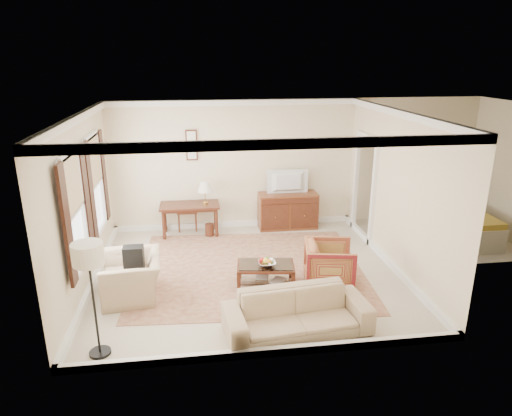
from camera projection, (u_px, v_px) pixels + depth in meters
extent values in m
cube|color=beige|center=(247.00, 273.00, 8.37)|extent=(5.50, 5.00, 0.01)
cube|color=white|center=(246.00, 113.00, 7.45)|extent=(5.50, 5.00, 0.01)
cube|color=beige|center=(234.00, 165.00, 10.26)|extent=(5.50, 0.01, 2.90)
cube|color=beige|center=(271.00, 257.00, 5.56)|extent=(5.50, 0.01, 2.90)
cube|color=beige|center=(82.00, 204.00, 7.56)|extent=(0.01, 5.00, 2.90)
cube|color=beige|center=(397.00, 191.00, 8.26)|extent=(0.01, 5.00, 2.90)
cube|color=beige|center=(433.00, 238.00, 9.99)|extent=(3.00, 2.70, 0.01)
cube|color=beige|center=(508.00, 171.00, 9.73)|extent=(0.01, 2.70, 2.90)
cube|color=brown|center=(250.00, 269.00, 8.51)|extent=(4.38, 3.83, 0.01)
cube|color=#4D2316|center=(190.00, 205.00, 9.97)|extent=(1.29, 0.65, 0.05)
cylinder|color=#4D2316|center=(164.00, 225.00, 9.78)|extent=(0.07, 0.07, 0.66)
cylinder|color=#4D2316|center=(216.00, 223.00, 9.93)|extent=(0.07, 0.07, 0.66)
cylinder|color=#4D2316|center=(165.00, 218.00, 10.24)|extent=(0.07, 0.07, 0.66)
cylinder|color=#4D2316|center=(215.00, 216.00, 10.39)|extent=(0.07, 0.07, 0.66)
cube|color=brown|center=(288.00, 211.00, 10.47)|extent=(1.33, 0.51, 0.82)
imported|color=black|center=(289.00, 175.00, 10.18)|extent=(0.89, 0.51, 0.12)
cube|color=#4D2316|center=(266.00, 266.00, 7.80)|extent=(1.04, 0.69, 0.04)
cube|color=silver|center=(266.00, 264.00, 7.79)|extent=(0.97, 0.62, 0.01)
cube|color=silver|center=(266.00, 278.00, 7.87)|extent=(0.95, 0.60, 0.02)
cube|color=#4D2316|center=(239.00, 283.00, 7.61)|extent=(0.07, 0.07, 0.37)
cube|color=#4D2316|center=(293.00, 283.00, 7.62)|extent=(0.07, 0.07, 0.37)
cube|color=#4D2316|center=(240.00, 269.00, 8.09)|extent=(0.07, 0.07, 0.37)
cube|color=#4D2316|center=(291.00, 269.00, 8.10)|extent=(0.07, 0.07, 0.37)
imported|color=silver|center=(267.00, 263.00, 7.70)|extent=(0.42, 0.42, 0.10)
imported|color=brown|center=(256.00, 275.00, 7.92)|extent=(0.28, 0.11, 0.38)
imported|color=brown|center=(273.00, 279.00, 7.80)|extent=(0.24, 0.19, 0.38)
imported|color=maroon|center=(329.00, 262.00, 7.84)|extent=(0.90, 0.94, 0.84)
imported|color=tan|center=(132.00, 270.00, 7.42)|extent=(0.79, 1.13, 0.94)
cube|color=black|center=(134.00, 256.00, 7.36)|extent=(0.32, 0.38, 0.40)
imported|color=tan|center=(297.00, 307.00, 6.46)|extent=(2.12, 0.82, 0.81)
cylinder|color=black|center=(100.00, 352.00, 6.09)|extent=(0.28, 0.28, 0.04)
cylinder|color=black|center=(95.00, 309.00, 5.88)|extent=(0.03, 0.03, 1.34)
cylinder|color=silver|center=(88.00, 254.00, 5.63)|extent=(0.39, 0.39, 0.28)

